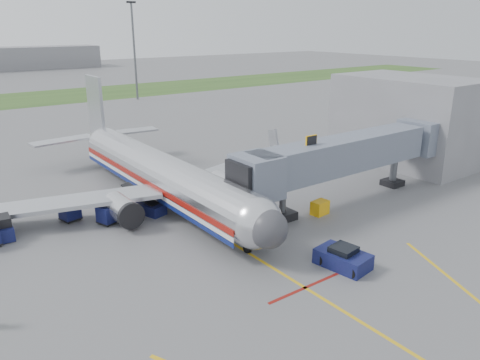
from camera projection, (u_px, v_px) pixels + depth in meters
ground at (265, 263)px, 32.37m from camera, size 400.00×400.00×0.00m
grass_strip at (1, 101)px, 101.07m from camera, size 300.00×25.00×0.01m
apron_markings at (347, 313)px, 26.72m from camera, size 21.52×50.00×0.01m
airliner at (161, 173)px, 43.18m from camera, size 32.10×35.67×10.25m
jet_bridge at (341, 156)px, 42.03m from camera, size 25.30×4.00×6.90m
terminal at (408, 120)px, 55.34m from camera, size 10.00×16.00×10.00m
light_mast_right at (134, 49)px, 100.32m from camera, size 2.00×0.44×20.40m
pushback_tug at (343, 258)px, 31.75m from camera, size 2.67×3.82×1.47m
baggage_tug at (3, 229)px, 35.92m from camera, size 1.47×2.64×1.80m
baggage_cart_b at (108, 214)px, 38.63m from camera, size 1.82×1.82×1.55m
baggage_cart_c at (70, 211)px, 39.27m from camera, size 1.73×1.73×1.55m
belt_loader at (146, 206)px, 41.05m from camera, size 2.53×4.62×2.18m
ground_power_cart at (320, 208)px, 40.56m from camera, size 1.63×1.19×1.22m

